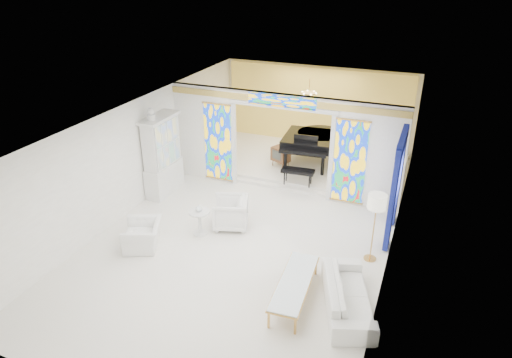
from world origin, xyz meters
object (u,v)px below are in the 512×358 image
at_px(sofa, 348,295).
at_px(tv_console, 281,154).
at_px(armchair_left, 143,235).
at_px(china_cabinet, 162,156).
at_px(armchair_right, 230,213).
at_px(coffee_table, 295,283).
at_px(grand_piano, 314,140).

distance_m(sofa, tv_console, 6.67).
bearing_deg(armchair_left, china_cabinet, 177.02).
bearing_deg(armchair_right, sofa, 41.39).
relative_size(armchair_right, coffee_table, 0.43).
xyz_separation_m(armchair_left, coffee_table, (4.02, -0.48, 0.10)).
height_order(china_cabinet, sofa, china_cabinet).
height_order(china_cabinet, coffee_table, china_cabinet).
xyz_separation_m(china_cabinet, armchair_right, (2.68, -1.08, -0.76)).
height_order(armchair_left, sofa, armchair_left).
height_order(armchair_left, tv_console, tv_console).
height_order(sofa, coffee_table, sofa).
xyz_separation_m(china_cabinet, coffee_table, (5.10, -3.21, -0.75)).
distance_m(sofa, grand_piano, 6.93).
relative_size(sofa, coffee_table, 1.05).
xyz_separation_m(coffee_table, grand_piano, (-1.42, 6.59, 0.58)).
relative_size(armchair_left, grand_piano, 0.31).
distance_m(armchair_left, coffee_table, 4.05).
distance_m(china_cabinet, armchair_left, 3.06).
distance_m(armchair_right, grand_piano, 4.61).
height_order(coffee_table, grand_piano, grand_piano).
distance_m(china_cabinet, tv_console, 3.88).
bearing_deg(china_cabinet, coffee_table, -32.18).
bearing_deg(grand_piano, sofa, -73.55).
bearing_deg(armchair_right, tv_console, 159.49).
height_order(armchair_left, coffee_table, armchair_left).
bearing_deg(grand_piano, china_cabinet, -142.12).
bearing_deg(armchair_left, armchair_right, 111.37).
bearing_deg(coffee_table, armchair_left, 173.25).
xyz_separation_m(coffee_table, tv_console, (-2.34, 5.88, 0.19)).
relative_size(grand_piano, tv_console, 4.62).
height_order(china_cabinet, armchair_right, china_cabinet).
relative_size(sofa, tv_console, 3.20).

